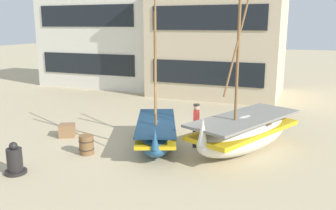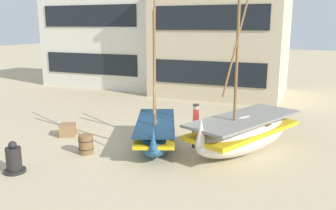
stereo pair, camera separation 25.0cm
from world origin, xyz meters
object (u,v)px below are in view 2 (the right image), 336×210
Objects in this scene: fishing_boat_near_left at (244,132)px; capstan_winch at (14,160)px; harbor_building_main at (222,43)px; fishing_boat_centre_large at (156,133)px; wooden_barrel at (86,144)px; harbor_building_annex at (109,39)px; fisherman_by_hull at (196,126)px; cargo_crate at (68,130)px.

fishing_boat_near_left is 5.82× the size of capstan_winch.
fishing_boat_centre_large is at bearing -87.51° from harbor_building_main.
harbor_building_main reaches higher than capstan_winch.
wooden_barrel is (-2.06, -1.57, -0.24)m from fishing_boat_centre_large.
wooden_barrel is 13.82m from harbor_building_main.
harbor_building_annex is (-9.60, 12.46, 2.92)m from fishing_boat_centre_large.
fisherman_by_hull is at bearing -171.58° from fishing_boat_near_left.
cargo_crate is 0.07× the size of harbor_building_annex.
fisherman_by_hull is at bearing 44.55° from capstan_winch.
wooden_barrel is 16.24m from harbor_building_annex.
harbor_building_main is (2.62, 15.69, 2.96)m from capstan_winch.
fishing_boat_centre_large is 1.54m from fisherman_by_hull.
cargo_crate is at bearing 143.03° from wooden_barrel.
capstan_winch is 16.19m from harbor_building_main.
fisherman_by_hull is (-1.76, -0.26, 0.11)m from fishing_boat_near_left.
fishing_boat_near_left is 0.65× the size of harbor_building_annex.
harbor_building_main is at bearing 108.50° from fishing_boat_near_left.
fishing_boat_near_left is 0.71× the size of harbor_building_main.
fisherman_by_hull is at bearing 7.25° from cargo_crate.
fishing_boat_centre_large is 4.99m from capstan_winch.
wooden_barrel is at bearing -36.97° from cargo_crate.
fishing_boat_near_left reaches higher than fisherman_by_hull.
fishing_boat_near_left reaches higher than fishing_boat_centre_large.
fishing_boat_near_left is 3.27m from fishing_boat_centre_large.
harbor_building_main is (-3.67, 10.97, 2.65)m from fishing_boat_near_left.
cargo_crate is at bearing 103.13° from capstan_winch.
capstan_winch is at bearing -143.10° from fishing_boat_near_left.
harbor_building_main reaches higher than fisherman_by_hull.
harbor_building_main is 9.11m from harbor_building_annex.
wooden_barrel is at bearing -142.67° from fishing_boat_centre_large.
fishing_boat_near_left is at bearing 7.53° from cargo_crate.
wooden_barrel is at bearing -96.57° from harbor_building_main.
fishing_boat_centre_large is 5.42× the size of capstan_winch.
fishing_boat_centre_large is 2.60m from wooden_barrel.
cargo_crate is (-1.96, 1.48, -0.09)m from wooden_barrel.
fishing_boat_near_left is 3.58× the size of fisherman_by_hull.
harbor_building_main is (1.54, 13.39, 3.02)m from wooden_barrel.
wooden_barrel is at bearing -147.93° from fisherman_by_hull.
harbor_building_annex reaches higher than fisherman_by_hull.
harbor_building_annex is (-7.54, 14.03, 3.15)m from wooden_barrel.
fishing_boat_near_left is 1.07× the size of fishing_boat_centre_large.
harbor_building_main is at bearing 99.66° from fisherman_by_hull.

